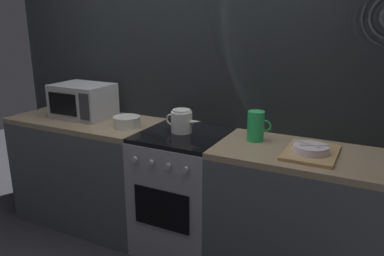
# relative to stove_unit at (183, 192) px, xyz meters

# --- Properties ---
(ground_plane) EXTENTS (8.00, 8.00, 0.00)m
(ground_plane) POSITION_rel_stove_unit_xyz_m (0.00, 0.00, -0.45)
(ground_plane) COLOR #2D2D33
(back_wall) EXTENTS (3.60, 0.05, 2.40)m
(back_wall) POSITION_rel_stove_unit_xyz_m (0.00, 0.32, 0.75)
(back_wall) COLOR gray
(back_wall) RESTS_ON ground_plane
(counter_left) EXTENTS (1.20, 0.60, 0.90)m
(counter_left) POSITION_rel_stove_unit_xyz_m (-0.90, 0.00, 0.00)
(counter_left) COLOR #515459
(counter_left) RESTS_ON ground_plane
(stove_unit) EXTENTS (0.60, 0.63, 0.90)m
(stove_unit) POSITION_rel_stove_unit_xyz_m (0.00, 0.00, 0.00)
(stove_unit) COLOR #9E9EA3
(stove_unit) RESTS_ON ground_plane
(counter_right) EXTENTS (1.20, 0.60, 0.90)m
(counter_right) POSITION_rel_stove_unit_xyz_m (0.90, 0.00, 0.00)
(counter_right) COLOR #515459
(counter_right) RESTS_ON ground_plane
(microwave) EXTENTS (0.46, 0.35, 0.27)m
(microwave) POSITION_rel_stove_unit_xyz_m (-0.94, 0.05, 0.59)
(microwave) COLOR #B2B2B7
(microwave) RESTS_ON counter_left
(kettle) EXTENTS (0.28, 0.15, 0.17)m
(kettle) POSITION_rel_stove_unit_xyz_m (-0.02, 0.03, 0.53)
(kettle) COLOR white
(kettle) RESTS_ON stove_unit
(mixing_bowl) EXTENTS (0.20, 0.20, 0.08)m
(mixing_bowl) POSITION_rel_stove_unit_xyz_m (-0.45, -0.04, 0.49)
(mixing_bowl) COLOR silver
(mixing_bowl) RESTS_ON counter_left
(pitcher) EXTENTS (0.16, 0.11, 0.20)m
(pitcher) POSITION_rel_stove_unit_xyz_m (0.51, 0.08, 0.55)
(pitcher) COLOR green
(pitcher) RESTS_ON counter_right
(dish_pile) EXTENTS (0.30, 0.40, 0.07)m
(dish_pile) POSITION_rel_stove_unit_xyz_m (0.89, -0.03, 0.47)
(dish_pile) COLOR tan
(dish_pile) RESTS_ON counter_right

